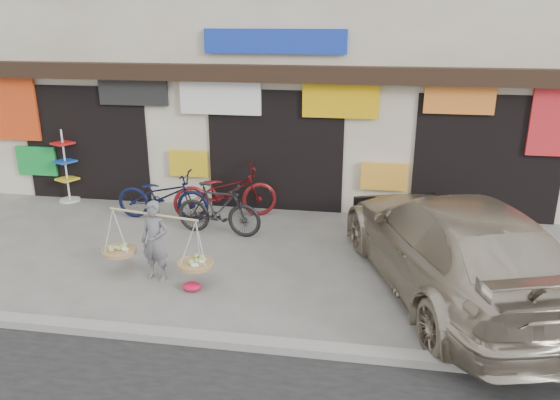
% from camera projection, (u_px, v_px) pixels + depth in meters
% --- Properties ---
extents(ground, '(70.00, 70.00, 0.00)m').
position_uv_depth(ground, '(241.00, 277.00, 9.26)').
color(ground, gray).
rests_on(ground, ground).
extents(kerb, '(70.00, 0.25, 0.12)m').
position_uv_depth(kerb, '(206.00, 339.00, 7.38)').
color(kerb, gray).
rests_on(kerb, ground).
extents(shophouse_block, '(14.00, 6.32, 7.00)m').
position_uv_depth(shophouse_block, '(294.00, 46.00, 14.15)').
color(shophouse_block, beige).
rests_on(shophouse_block, ground).
extents(street_vendor, '(2.00, 0.84, 1.37)m').
position_uv_depth(street_vendor, '(155.00, 245.00, 9.00)').
color(street_vendor, slate).
rests_on(street_vendor, ground).
extents(bike_0, '(2.05, 0.74, 1.07)m').
position_uv_depth(bike_0, '(163.00, 196.00, 11.72)').
color(bike_0, '#0E1334').
rests_on(bike_0, ground).
extents(bike_1, '(1.83, 0.71, 1.07)m').
position_uv_depth(bike_1, '(218.00, 209.00, 10.90)').
color(bike_1, black).
rests_on(bike_1, ground).
extents(bike_2, '(2.37, 1.51, 1.18)m').
position_uv_depth(bike_2, '(225.00, 192.00, 11.80)').
color(bike_2, maroon).
rests_on(bike_2, ground).
extents(suv, '(3.84, 5.95, 1.60)m').
position_uv_depth(suv, '(453.00, 245.00, 8.53)').
color(suv, '#B1A38F').
rests_on(suv, ground).
extents(display_rack, '(0.55, 0.55, 1.73)m').
position_uv_depth(display_rack, '(66.00, 173.00, 12.83)').
color(display_rack, silver).
rests_on(display_rack, ground).
extents(red_bag, '(0.31, 0.25, 0.14)m').
position_uv_depth(red_bag, '(192.00, 286.00, 8.78)').
color(red_bag, red).
rests_on(red_bag, ground).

